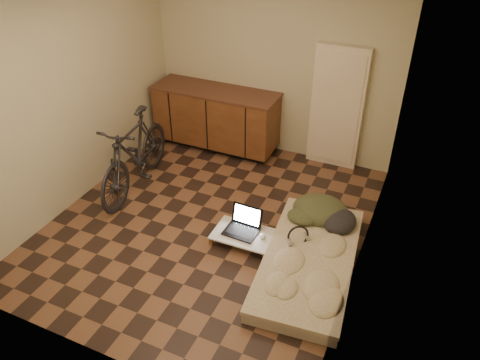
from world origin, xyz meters
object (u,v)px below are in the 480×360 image
at_px(bicycle, 134,150).
at_px(futon, 309,261).
at_px(laptop, 243,226).
at_px(lap_desk, 244,235).

xyz_separation_m(bicycle, futon, (2.50, -0.52, -0.48)).
xyz_separation_m(futon, laptop, (-0.83, 0.15, 0.09)).
relative_size(futon, lap_desk, 2.81).
height_order(futon, laptop, laptop).
distance_m(bicycle, lap_desk, 1.83).
bearing_deg(futon, laptop, 164.32).
bearing_deg(futon, bicycle, 162.59).
bearing_deg(laptop, lap_desk, -54.22).
distance_m(bicycle, futon, 2.60).
height_order(lap_desk, laptop, laptop).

